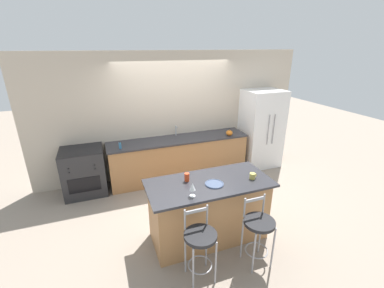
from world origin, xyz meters
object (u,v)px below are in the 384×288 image
at_px(oven_range, 84,171).
at_px(dinner_plate, 214,184).
at_px(wine_glass, 192,187).
at_px(soap_bottle, 120,145).
at_px(bar_stool_near, 200,242).
at_px(bar_stool_far, 258,229).
at_px(tumbler_cup, 187,177).
at_px(pumpkin_decoration, 229,133).
at_px(refrigerator, 261,129).
at_px(coffee_mug, 253,176).

xyz_separation_m(oven_range, dinner_plate, (1.82, -2.11, 0.50)).
bearing_deg(wine_glass, soap_bottle, 108.38).
relative_size(bar_stool_near, bar_stool_far, 1.00).
bearing_deg(tumbler_cup, bar_stool_near, -97.91).
xyz_separation_m(tumbler_cup, soap_bottle, (-0.77, 1.73, -0.04)).
distance_m(oven_range, pumpkin_decoration, 3.13).
height_order(refrigerator, coffee_mug, refrigerator).
distance_m(refrigerator, wine_glass, 3.43).
bearing_deg(oven_range, refrigerator, -0.43).
bearing_deg(pumpkin_decoration, tumbler_cup, -133.13).
relative_size(dinner_plate, wine_glass, 1.43).
bearing_deg(bar_stool_near, refrigerator, 45.20).
height_order(coffee_mug, tumbler_cup, tumbler_cup).
height_order(oven_range, pumpkin_decoration, pumpkin_decoration).
xyz_separation_m(bar_stool_near, coffee_mug, (1.04, 0.53, 0.45)).
relative_size(bar_stool_far, dinner_plate, 3.62).
height_order(oven_range, dinner_plate, dinner_plate).
bearing_deg(bar_stool_near, dinner_plate, 52.48).
xyz_separation_m(tumbler_cup, pumpkin_decoration, (1.59, 1.69, -0.05)).
bearing_deg(refrigerator, coffee_mug, -127.00).
height_order(dinner_plate, pumpkin_decoration, pumpkin_decoration).
bearing_deg(tumbler_cup, soap_bottle, 114.00).
relative_size(oven_range, bar_stool_far, 0.97).
height_order(refrigerator, pumpkin_decoration, refrigerator).
height_order(oven_range, wine_glass, wine_glass).
height_order(dinner_plate, wine_glass, wine_glass).
relative_size(dinner_plate, tumbler_cup, 2.21).
xyz_separation_m(oven_range, coffee_mug, (2.42, -2.15, 0.53)).
bearing_deg(bar_stool_far, pumpkin_decoration, 70.58).
height_order(oven_range, bar_stool_far, bar_stool_far).
relative_size(oven_range, coffee_mug, 8.24).
height_order(oven_range, bar_stool_near, bar_stool_near).
height_order(bar_stool_near, bar_stool_far, same).
relative_size(refrigerator, bar_stool_near, 1.91).
bearing_deg(bar_stool_near, bar_stool_far, -2.41).
height_order(wine_glass, soap_bottle, wine_glass).
distance_m(refrigerator, bar_stool_far, 3.27).
xyz_separation_m(bar_stool_near, wine_glass, (0.05, 0.40, 0.53)).
height_order(bar_stool_near, pumpkin_decoration, pumpkin_decoration).
bearing_deg(bar_stool_far, tumbler_cup, 129.71).
bearing_deg(soap_bottle, dinner_plate, -60.67).
bearing_deg(soap_bottle, pumpkin_decoration, -0.95).
bearing_deg(refrigerator, soap_bottle, -177.96).
bearing_deg(coffee_mug, oven_range, 138.40).
bearing_deg(coffee_mug, tumbler_cup, 163.85).
xyz_separation_m(wine_glass, tumbler_cup, (0.06, 0.40, -0.07)).
relative_size(bar_stool_near, pumpkin_decoration, 6.45).
height_order(dinner_plate, soap_bottle, soap_bottle).
height_order(bar_stool_near, soap_bottle, soap_bottle).
distance_m(oven_range, tumbler_cup, 2.46).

